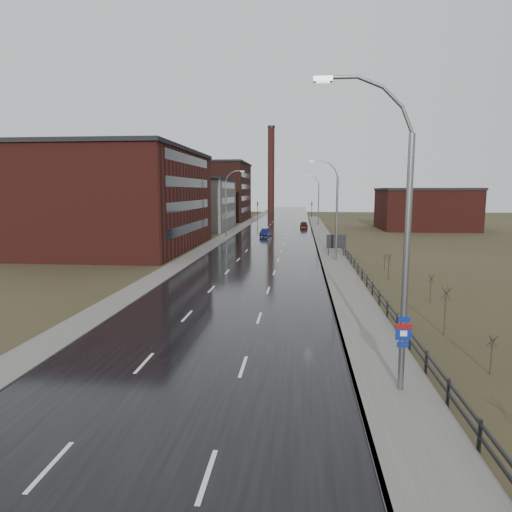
% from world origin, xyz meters
% --- Properties ---
extents(ground, '(320.00, 320.00, 0.00)m').
position_xyz_m(ground, '(0.00, 0.00, 0.00)').
color(ground, '#2D2819').
rests_on(ground, ground).
extents(road, '(14.00, 300.00, 0.06)m').
position_xyz_m(road, '(0.00, 60.00, 0.03)').
color(road, black).
rests_on(road, ground).
extents(sidewalk_right, '(3.20, 180.00, 0.18)m').
position_xyz_m(sidewalk_right, '(8.60, 35.00, 0.09)').
color(sidewalk_right, '#595651').
rests_on(sidewalk_right, ground).
extents(curb_right, '(0.16, 180.00, 0.18)m').
position_xyz_m(curb_right, '(7.08, 35.00, 0.09)').
color(curb_right, slate).
rests_on(curb_right, ground).
extents(sidewalk_left, '(2.40, 260.00, 0.12)m').
position_xyz_m(sidewalk_left, '(-8.20, 60.00, 0.06)').
color(sidewalk_left, '#595651').
rests_on(sidewalk_left, ground).
extents(warehouse_near, '(22.44, 28.56, 13.50)m').
position_xyz_m(warehouse_near, '(-20.99, 45.00, 6.76)').
color(warehouse_near, '#471914').
rests_on(warehouse_near, ground).
extents(warehouse_mid, '(16.32, 20.40, 10.50)m').
position_xyz_m(warehouse_mid, '(-17.99, 78.00, 5.26)').
color(warehouse_mid, slate).
rests_on(warehouse_mid, ground).
extents(warehouse_far, '(26.52, 24.48, 15.50)m').
position_xyz_m(warehouse_far, '(-22.99, 108.00, 7.76)').
color(warehouse_far, '#331611').
rests_on(warehouse_far, ground).
extents(building_right, '(18.36, 16.32, 8.50)m').
position_xyz_m(building_right, '(30.30, 82.00, 4.26)').
color(building_right, '#471914').
rests_on(building_right, ground).
extents(smokestack, '(2.70, 2.70, 30.70)m').
position_xyz_m(smokestack, '(-6.00, 150.00, 15.50)').
color(smokestack, '#331611').
rests_on(smokestack, ground).
extents(streetlight_main, '(3.91, 0.29, 12.11)m').
position_xyz_m(streetlight_main, '(8.47, 2.00, 6.06)').
color(streetlight_main, slate).
rests_on(streetlight_main, ground).
extents(streetlight_right_mid, '(3.36, 0.28, 11.35)m').
position_xyz_m(streetlight_right_mid, '(8.50, 36.00, 5.84)').
color(streetlight_right_mid, slate).
rests_on(streetlight_right_mid, ground).
extents(streetlight_left, '(3.36, 0.28, 11.35)m').
position_xyz_m(streetlight_left, '(-7.70, 62.00, 5.84)').
color(streetlight_left, slate).
rests_on(streetlight_left, ground).
extents(streetlight_right_far, '(3.36, 0.28, 11.35)m').
position_xyz_m(streetlight_right_far, '(8.50, 90.00, 5.84)').
color(streetlight_right_far, slate).
rests_on(streetlight_right_far, ground).
extents(guardrail, '(0.10, 53.05, 1.10)m').
position_xyz_m(guardrail, '(10.30, 18.31, 0.71)').
color(guardrail, black).
rests_on(guardrail, ground).
extents(shrub_b, '(0.43, 0.45, 1.77)m').
position_xyz_m(shrub_b, '(13.13, 4.35, 0.94)').
color(shrub_b, '#382D23').
rests_on(shrub_b, ground).
extents(shrub_c, '(0.65, 0.69, 2.78)m').
position_xyz_m(shrub_c, '(12.79, 9.75, 1.48)').
color(shrub_c, '#382D23').
rests_on(shrub_c, ground).
extents(shrub_d, '(0.49, 0.52, 2.06)m').
position_xyz_m(shrub_d, '(14.09, 17.31, 1.09)').
color(shrub_d, '#382D23').
rests_on(shrub_d, ground).
extents(shrub_e, '(0.57, 0.60, 2.41)m').
position_xyz_m(shrub_e, '(12.66, 25.42, 1.28)').
color(shrub_e, '#382D23').
rests_on(shrub_e, ground).
extents(shrub_f, '(0.39, 0.41, 1.60)m').
position_xyz_m(shrub_f, '(13.31, 31.00, 0.84)').
color(shrub_f, '#382D23').
rests_on(shrub_f, ground).
extents(billboard, '(2.34, 0.17, 2.71)m').
position_xyz_m(billboard, '(9.10, 39.72, 1.81)').
color(billboard, black).
rests_on(billboard, ground).
extents(traffic_light_left, '(0.58, 2.73, 5.30)m').
position_xyz_m(traffic_light_left, '(-8.00, 120.00, 4.60)').
color(traffic_light_left, black).
rests_on(traffic_light_left, ground).
extents(traffic_light_right, '(0.58, 2.73, 5.30)m').
position_xyz_m(traffic_light_right, '(8.00, 120.00, 4.60)').
color(traffic_light_right, black).
rests_on(traffic_light_right, ground).
extents(car_near, '(1.88, 4.13, 1.31)m').
position_xyz_m(car_near, '(-1.27, 63.56, 0.66)').
color(car_near, '#0B0E38').
rests_on(car_near, ground).
extents(car_far, '(1.68, 4.12, 1.40)m').
position_xyz_m(car_far, '(5.50, 83.07, 0.70)').
color(car_far, '#45100B').
rests_on(car_far, ground).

